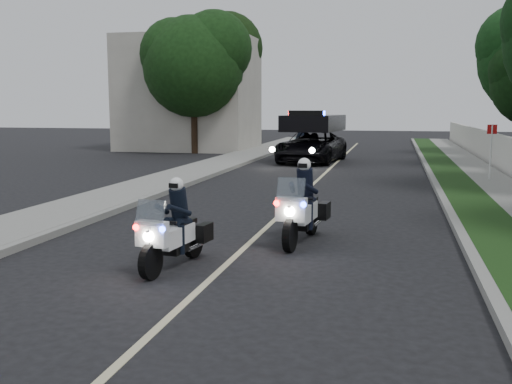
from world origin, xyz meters
TOP-DOWN VIEW (x-y plane):
  - ground at (0.00, 0.00)m, footprint 120.00×120.00m
  - curb_right at (4.10, 10.00)m, footprint 0.20×60.00m
  - grass_verge at (4.80, 10.00)m, footprint 1.20×60.00m
  - sidewalk_right at (6.10, 10.00)m, footprint 1.40×60.00m
  - curb_left at (-4.10, 10.00)m, footprint 0.20×60.00m
  - sidewalk_left at (-5.20, 10.00)m, footprint 2.00×60.00m
  - building_far at (-10.00, 26.00)m, footprint 8.00×6.00m
  - lane_marking at (0.00, 10.00)m, footprint 0.12×50.00m
  - police_moto_left at (-0.80, -0.62)m, footprint 0.84×1.84m
  - police_moto_right at (0.99, 1.70)m, footprint 0.89×2.03m
  - police_suv at (-1.22, 18.92)m, footprint 3.15×5.78m
  - bicycle at (-2.63, 24.53)m, footprint 0.81×1.83m
  - cyclist at (-2.63, 24.53)m, footprint 0.70×0.48m
  - sign_post at (6.00, 12.26)m, footprint 0.34×0.34m
  - tree_left_near at (-8.62, 22.94)m, footprint 6.17×6.17m
  - tree_left_far at (-9.50, 28.28)m, footprint 6.73×6.73m

SIDE VIEW (x-z plane):
  - ground at x=0.00m, z-range 0.00..0.00m
  - police_moto_left at x=-0.80m, z-range -0.75..0.75m
  - police_moto_right at x=0.99m, z-range -0.84..0.84m
  - police_suv at x=-1.22m, z-range -1.34..1.34m
  - bicycle at x=-2.63m, z-range -0.46..0.46m
  - cyclist at x=-2.63m, z-range -0.95..0.95m
  - sign_post at x=6.00m, z-range -1.07..1.07m
  - tree_left_near at x=-8.62m, z-range -4.82..4.82m
  - tree_left_far at x=-9.50m, z-range -5.26..5.26m
  - lane_marking at x=0.00m, z-range 0.00..0.01m
  - curb_right at x=4.10m, z-range 0.00..0.15m
  - curb_left at x=-4.10m, z-range 0.00..0.15m
  - grass_verge at x=4.80m, z-range 0.00..0.16m
  - sidewalk_right at x=6.10m, z-range 0.00..0.16m
  - sidewalk_left at x=-5.20m, z-range 0.00..0.16m
  - building_far at x=-10.00m, z-range 0.00..7.00m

